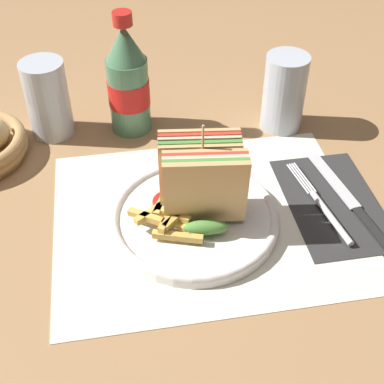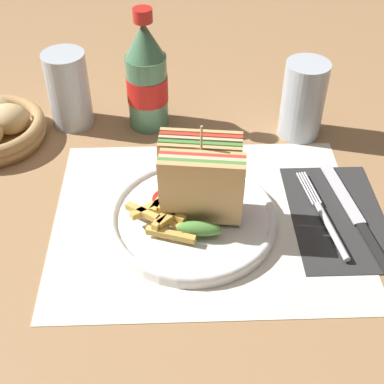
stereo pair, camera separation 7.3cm
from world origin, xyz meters
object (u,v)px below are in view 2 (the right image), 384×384
at_px(plate_main, 192,218).
at_px(knife, 355,214).
at_px(club_sandwich, 201,183).
at_px(fork, 327,221).
at_px(coke_bottle_near, 147,78).
at_px(glass_near, 303,100).
at_px(glass_far, 69,90).

xyz_separation_m(plate_main, knife, (0.23, 0.00, -0.00)).
height_order(plate_main, club_sandwich, club_sandwich).
bearing_deg(fork, coke_bottle_near, 125.34).
relative_size(plate_main, coke_bottle_near, 1.14).
xyz_separation_m(plate_main, glass_near, (0.18, 0.21, 0.05)).
bearing_deg(coke_bottle_near, plate_main, -74.97).
relative_size(knife, coke_bottle_near, 1.05).
bearing_deg(coke_bottle_near, knife, -39.61).
bearing_deg(club_sandwich, plate_main, -163.32).
relative_size(coke_bottle_near, glass_near, 1.57).
bearing_deg(coke_bottle_near, club_sandwich, -72.43).
bearing_deg(knife, plate_main, 171.97).
relative_size(fork, glass_near, 1.36).
relative_size(plate_main, knife, 1.09).
bearing_deg(glass_far, fork, -34.76).
xyz_separation_m(plate_main, club_sandwich, (0.01, 0.00, 0.06)).
relative_size(club_sandwich, coke_bottle_near, 0.70).
relative_size(fork, coke_bottle_near, 0.87).
height_order(knife, coke_bottle_near, coke_bottle_near).
bearing_deg(glass_far, club_sandwich, -50.30).
xyz_separation_m(fork, glass_near, (0.00, 0.22, 0.06)).
bearing_deg(coke_bottle_near, glass_near, -8.35).
bearing_deg(glass_near, club_sandwich, -130.29).
xyz_separation_m(club_sandwich, glass_far, (-0.21, 0.25, -0.01)).
distance_m(fork, glass_far, 0.47).
distance_m(plate_main, fork, 0.18).
xyz_separation_m(coke_bottle_near, glass_near, (0.25, -0.04, -0.02)).
height_order(club_sandwich, fork, club_sandwich).
bearing_deg(glass_near, plate_main, -131.56).
distance_m(knife, coke_bottle_near, 0.39).
bearing_deg(plate_main, fork, -3.41).
bearing_deg(club_sandwich, knife, 0.04).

